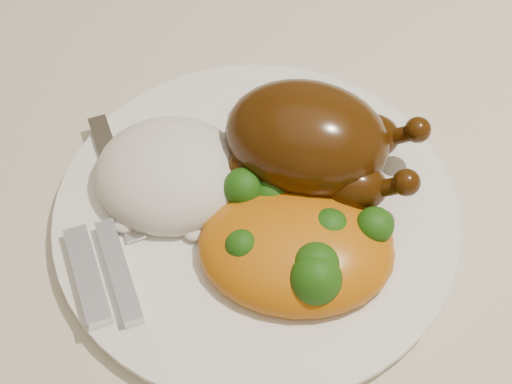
{
  "coord_description": "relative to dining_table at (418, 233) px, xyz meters",
  "views": [
    {
      "loc": [
        -0.12,
        -0.38,
        1.23
      ],
      "look_at": [
        -0.15,
        -0.07,
        0.8
      ],
      "focal_mm": 50.0,
      "sensor_mm": 36.0,
      "label": 1
    }
  ],
  "objects": [
    {
      "name": "dining_table",
      "position": [
        0.0,
        0.0,
        0.0
      ],
      "size": [
        1.6,
        0.9,
        0.76
      ],
      "color": "brown",
      "rests_on": "floor"
    },
    {
      "name": "tablecloth",
      "position": [
        0.0,
        0.0,
        0.07
      ],
      "size": [
        1.73,
        1.03,
        0.18
      ],
      "color": "beige",
      "rests_on": "dining_table"
    },
    {
      "name": "rice_mound",
      "position": [
        -0.21,
        -0.05,
        0.13
      ],
      "size": [
        0.12,
        0.11,
        0.06
      ],
      "rotation": [
        0.0,
        0.0,
        -0.04
      ],
      "color": "white",
      "rests_on": "dinner_plate"
    },
    {
      "name": "dinner_plate",
      "position": [
        -0.15,
        -0.07,
        0.11
      ],
      "size": [
        0.34,
        0.34,
        0.01
      ],
      "primitive_type": "cylinder",
      "rotation": [
        0.0,
        0.0,
        0.11
      ],
      "color": "white",
      "rests_on": "tablecloth"
    },
    {
      "name": "cutlery",
      "position": [
        -0.25,
        -0.11,
        0.12
      ],
      "size": [
        0.08,
        0.19,
        0.01
      ],
      "rotation": [
        0.0,
        0.0,
        0.46
      ],
      "color": "silver",
      "rests_on": "dinner_plate"
    },
    {
      "name": "mac_and_cheese",
      "position": [
        -0.11,
        -0.1,
        0.13
      ],
      "size": [
        0.14,
        0.12,
        0.06
      ],
      "rotation": [
        0.0,
        0.0,
        0.02
      ],
      "color": "#C36B0C",
      "rests_on": "dinner_plate"
    },
    {
      "name": "roast_chicken",
      "position": [
        -0.11,
        -0.03,
        0.15
      ],
      "size": [
        0.16,
        0.12,
        0.08
      ],
      "rotation": [
        0.0,
        0.0,
        -0.19
      ],
      "color": "#412107",
      "rests_on": "dinner_plate"
    }
  ]
}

